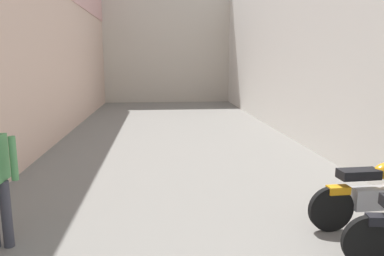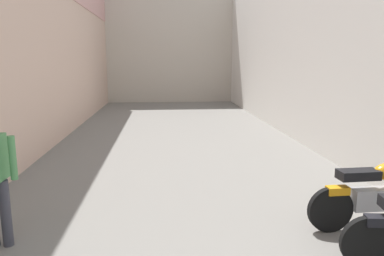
% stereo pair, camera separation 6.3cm
% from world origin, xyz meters
% --- Properties ---
extents(ground_plane, '(36.23, 36.23, 0.00)m').
position_xyz_m(ground_plane, '(0.00, 8.12, 0.00)').
color(ground_plane, slate).
extents(building_right, '(0.45, 20.23, 5.37)m').
position_xyz_m(building_right, '(3.46, 10.11, 2.69)').
color(building_right, silver).
rests_on(building_right, ground).
extents(building_far_end, '(9.52, 2.00, 6.39)m').
position_xyz_m(building_far_end, '(0.00, 21.23, 3.20)').
color(building_far_end, beige).
rests_on(building_far_end, ground).
extents(motorcycle_fifth, '(1.85, 0.58, 1.04)m').
position_xyz_m(motorcycle_fifth, '(2.32, 5.34, 0.50)').
color(motorcycle_fifth, black).
rests_on(motorcycle_fifth, ground).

